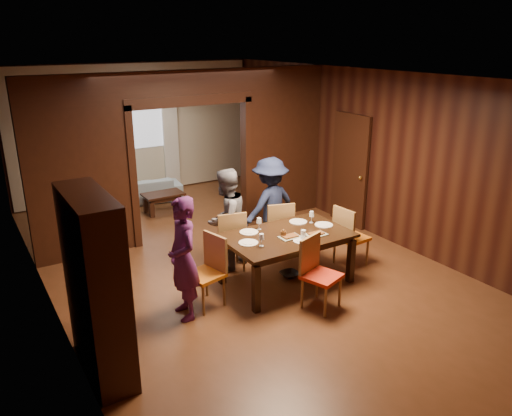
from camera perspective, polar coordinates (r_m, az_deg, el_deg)
floor at (r=7.96m, az=-2.03°, el=-6.45°), size 9.00×9.00×0.00m
ceiling at (r=7.20m, az=-2.31°, el=14.85°), size 5.50×9.00×0.02m
room_walls at (r=9.07m, az=-8.12°, el=6.67°), size 5.52×9.01×2.90m
person_purple at (r=6.31m, az=-8.32°, el=-5.76°), size 0.43×0.61×1.60m
person_grey at (r=7.58m, az=-3.44°, el=-1.34°), size 0.95×0.86×1.58m
person_navy at (r=8.17m, az=1.63°, el=0.30°), size 1.11×0.75×1.60m
sofa at (r=11.08m, az=-13.14°, el=1.97°), size 1.83×0.89×0.51m
serving_bowl at (r=7.27m, az=4.00°, el=-2.22°), size 0.28×0.28×0.07m
dining_table at (r=7.27m, az=3.51°, el=-5.78°), size 1.78×1.11×0.76m
coffee_table at (r=10.36m, az=-10.52°, el=0.61°), size 0.80×0.50×0.40m
chair_left at (r=6.64m, az=-5.92°, el=-7.36°), size 0.53×0.53×0.97m
chair_right at (r=7.91m, az=10.89°, el=-3.12°), size 0.47×0.47×0.97m
chair_far_l at (r=7.64m, az=-3.11°, el=-3.61°), size 0.52×0.52×0.97m
chair_far_r at (r=8.04m, az=2.43°, el=-2.41°), size 0.55×0.55×0.97m
chair_near at (r=6.63m, az=7.54°, el=-7.50°), size 0.56×0.56×0.97m
hutch at (r=5.43m, az=-17.81°, el=-8.54°), size 0.40×1.20×2.00m
door_right at (r=9.49m, az=10.67°, el=4.25°), size 0.06×0.90×2.10m
window_far at (r=11.39m, az=-13.49°, el=9.87°), size 1.20×0.03×1.30m
curtain_left at (r=11.22m, az=-16.88°, el=7.10°), size 0.35×0.06×2.40m
curtain_right at (r=11.68m, az=-9.75°, el=8.10°), size 0.35×0.06×2.40m
plate_left at (r=6.80m, az=-0.87°, el=-3.99°), size 0.27×0.27×0.01m
plate_far_l at (r=7.16m, az=-0.81°, el=-2.77°), size 0.27×0.27×0.01m
plate_far_r at (r=7.57m, az=4.85°, el=-1.57°), size 0.27×0.27×0.01m
plate_right at (r=7.49m, az=7.76°, el=-1.92°), size 0.27×0.27×0.01m
plate_near at (r=6.89m, az=5.36°, el=-3.74°), size 0.27×0.27×0.01m
platter_a at (r=6.99m, az=3.91°, el=-3.28°), size 0.30×0.20×0.04m
platter_b at (r=7.11m, az=6.89°, el=-2.96°), size 0.30×0.20×0.04m
wineglass_left at (r=6.67m, az=0.63°, el=-3.69°), size 0.08×0.08×0.18m
wineglass_far at (r=7.24m, az=0.35°, el=-1.80°), size 0.08×0.08×0.18m
wineglass_right at (r=7.54m, az=6.36°, el=-1.03°), size 0.08×0.08×0.18m
tumbler at (r=6.93m, az=5.42°, el=-3.06°), size 0.07×0.07×0.14m
condiment_jar at (r=6.99m, az=3.15°, el=-2.92°), size 0.08×0.08×0.11m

